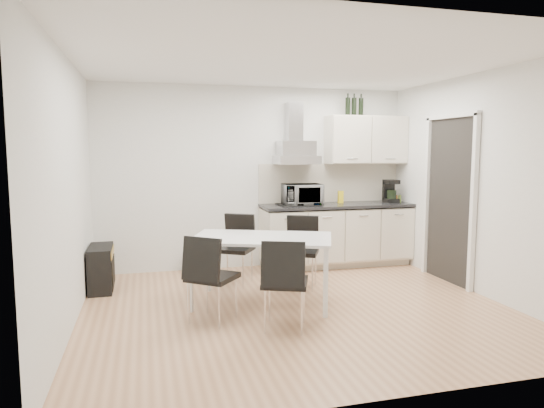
{
  "coord_description": "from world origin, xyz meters",
  "views": [
    {
      "loc": [
        -1.55,
        -4.84,
        1.7
      ],
      "look_at": [
        -0.18,
        0.36,
        1.1
      ],
      "focal_mm": 32.0,
      "sensor_mm": 36.0,
      "label": 1
    }
  ],
  "objects_px": {
    "chair_near_left": "(213,278)",
    "chair_near_right": "(285,283)",
    "chair_far_left": "(235,250)",
    "guitar_amp": "(101,268)",
    "kitchenette": "(338,210)",
    "chair_far_right": "(300,253)",
    "dining_table": "(262,243)",
    "floor_speaker": "(192,262)"
  },
  "relations": [
    {
      "from": "chair_near_left",
      "to": "chair_near_right",
      "type": "bearing_deg",
      "value": 8.43
    },
    {
      "from": "chair_far_left",
      "to": "guitar_amp",
      "type": "height_order",
      "value": "chair_far_left"
    },
    {
      "from": "kitchenette",
      "to": "chair_far_left",
      "type": "xyz_separation_m",
      "value": [
        -1.66,
        -0.61,
        -0.39
      ]
    },
    {
      "from": "kitchenette",
      "to": "chair_near_right",
      "type": "height_order",
      "value": "kitchenette"
    },
    {
      "from": "guitar_amp",
      "to": "chair_near_right",
      "type": "bearing_deg",
      "value": -45.62
    },
    {
      "from": "chair_far_right",
      "to": "guitar_amp",
      "type": "distance_m",
      "value": 2.44
    },
    {
      "from": "kitchenette",
      "to": "chair_far_left",
      "type": "relative_size",
      "value": 2.86
    },
    {
      "from": "chair_near_right",
      "to": "chair_near_left",
      "type": "bearing_deg",
      "value": 171.33
    },
    {
      "from": "dining_table",
      "to": "chair_near_right",
      "type": "relative_size",
      "value": 1.96
    },
    {
      "from": "dining_table",
      "to": "guitar_amp",
      "type": "distance_m",
      "value": 2.08
    },
    {
      "from": "kitchenette",
      "to": "chair_near_right",
      "type": "xyz_separation_m",
      "value": [
        -1.48,
        -2.27,
        -0.39
      ]
    },
    {
      "from": "chair_far_right",
      "to": "chair_near_left",
      "type": "xyz_separation_m",
      "value": [
        -1.21,
        -0.92,
        0.0
      ]
    },
    {
      "from": "chair_far_left",
      "to": "guitar_amp",
      "type": "xyz_separation_m",
      "value": [
        -1.63,
        0.15,
        -0.17
      ]
    },
    {
      "from": "chair_near_left",
      "to": "guitar_amp",
      "type": "height_order",
      "value": "chair_near_left"
    },
    {
      "from": "chair_near_left",
      "to": "chair_near_right",
      "type": "distance_m",
      "value": 0.74
    },
    {
      "from": "chair_far_right",
      "to": "floor_speaker",
      "type": "xyz_separation_m",
      "value": [
        -1.22,
        1.15,
        -0.3
      ]
    },
    {
      "from": "kitchenette",
      "to": "chair_near_left",
      "type": "relative_size",
      "value": 2.86
    },
    {
      "from": "chair_near_left",
      "to": "chair_near_right",
      "type": "relative_size",
      "value": 1.0
    },
    {
      "from": "chair_near_left",
      "to": "guitar_amp",
      "type": "distance_m",
      "value": 1.86
    },
    {
      "from": "dining_table",
      "to": "chair_far_right",
      "type": "relative_size",
      "value": 1.96
    },
    {
      "from": "chair_far_left",
      "to": "chair_far_right",
      "type": "xyz_separation_m",
      "value": [
        0.76,
        -0.37,
        0.0
      ]
    },
    {
      "from": "dining_table",
      "to": "guitar_amp",
      "type": "xyz_separation_m",
      "value": [
        -1.77,
        1.0,
        -0.41
      ]
    },
    {
      "from": "chair_near_left",
      "to": "floor_speaker",
      "type": "height_order",
      "value": "chair_near_left"
    },
    {
      "from": "kitchenette",
      "to": "chair_far_left",
      "type": "bearing_deg",
      "value": -159.66
    },
    {
      "from": "chair_near_left",
      "to": "guitar_amp",
      "type": "relative_size",
      "value": 1.35
    },
    {
      "from": "dining_table",
      "to": "guitar_amp",
      "type": "relative_size",
      "value": 2.66
    },
    {
      "from": "chair_far_right",
      "to": "guitar_amp",
      "type": "bearing_deg",
      "value": 14.03
    },
    {
      "from": "dining_table",
      "to": "chair_near_left",
      "type": "xyz_separation_m",
      "value": [
        -0.61,
        -0.44,
        -0.24
      ]
    },
    {
      "from": "kitchenette",
      "to": "dining_table",
      "type": "bearing_deg",
      "value": -135.87
    },
    {
      "from": "dining_table",
      "to": "chair_far_left",
      "type": "distance_m",
      "value": 0.89
    },
    {
      "from": "floor_speaker",
      "to": "chair_far_right",
      "type": "bearing_deg",
      "value": -48.92
    },
    {
      "from": "dining_table",
      "to": "chair_near_left",
      "type": "height_order",
      "value": "chair_near_left"
    },
    {
      "from": "chair_far_right",
      "to": "guitar_amp",
      "type": "xyz_separation_m",
      "value": [
        -2.38,
        0.52,
        -0.17
      ]
    },
    {
      "from": "chair_near_right",
      "to": "chair_far_left",
      "type": "bearing_deg",
      "value": 117.72
    },
    {
      "from": "kitchenette",
      "to": "chair_far_left",
      "type": "distance_m",
      "value": 1.81
    },
    {
      "from": "chair_near_right",
      "to": "dining_table",
      "type": "bearing_deg",
      "value": 113.75
    },
    {
      "from": "dining_table",
      "to": "guitar_amp",
      "type": "bearing_deg",
      "value": 172.13
    },
    {
      "from": "chair_near_left",
      "to": "chair_far_left",
      "type": "bearing_deg",
      "value": 108.99
    },
    {
      "from": "kitchenette",
      "to": "dining_table",
      "type": "height_order",
      "value": "kitchenette"
    },
    {
      "from": "floor_speaker",
      "to": "chair_near_right",
      "type": "bearing_deg",
      "value": -80.85
    },
    {
      "from": "chair_far_right",
      "to": "guitar_amp",
      "type": "relative_size",
      "value": 1.35
    },
    {
      "from": "dining_table",
      "to": "chair_near_right",
      "type": "xyz_separation_m",
      "value": [
        0.03,
        -0.81,
        -0.24
      ]
    }
  ]
}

